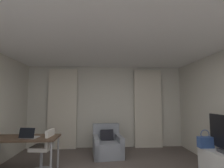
{
  "coord_description": "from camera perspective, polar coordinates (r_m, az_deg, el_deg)",
  "views": [
    {
      "loc": [
        -0.14,
        -2.6,
        1.51
      ],
      "look_at": [
        0.1,
        1.38,
        1.89
      ],
      "focal_mm": 27.23,
      "sensor_mm": 36.0,
      "label": 1
    }
  ],
  "objects": [
    {
      "name": "curtain_left_panel",
      "position": [
        5.64,
        -16.3,
        -7.82
      ],
      "size": [
        0.9,
        0.06,
        2.5
      ],
      "color": "beige",
      "rests_on": "ground"
    },
    {
      "name": "ceiling",
      "position": [
        2.83,
        -0.34,
        17.89
      ],
      "size": [
        5.12,
        6.12,
        0.06
      ],
      "primitive_type": "cube",
      "color": "white",
      "rests_on": "wall_left"
    },
    {
      "name": "desk_chair",
      "position": [
        4.14,
        -22.04,
        -20.68
      ],
      "size": [
        0.48,
        0.48,
        0.88
      ],
      "color": "gray",
      "rests_on": "ground"
    },
    {
      "name": "curtain_right_panel",
      "position": [
        5.71,
        12.01,
        -7.89
      ],
      "size": [
        0.9,
        0.06,
        2.5
      ],
      "color": "beige",
      "rests_on": "ground"
    },
    {
      "name": "laptop",
      "position": [
        4.0,
        -26.13,
        -15.37
      ],
      "size": [
        0.36,
        0.3,
        0.22
      ],
      "color": "#ADADB2",
      "rests_on": "desk"
    },
    {
      "name": "handbag_primary",
      "position": [
        4.22,
        28.86,
        -16.61
      ],
      "size": [
        0.3,
        0.14,
        0.37
      ],
      "color": "#335193",
      "rests_on": "tv_console"
    },
    {
      "name": "desk",
      "position": [
        4.18,
        -27.44,
        -16.36
      ],
      "size": [
        1.39,
        0.65,
        0.73
      ],
      "color": "#4C3828",
      "rests_on": "ground"
    },
    {
      "name": "wall_window",
      "position": [
        5.63,
        -2.09,
        -7.53
      ],
      "size": [
        5.12,
        0.06,
        2.6
      ],
      "color": "beige",
      "rests_on": "ground"
    },
    {
      "name": "armchair",
      "position": [
        4.94,
        -1.56,
        -19.92
      ],
      "size": [
        0.85,
        0.9,
        0.82
      ],
      "color": "gray",
      "rests_on": "ground"
    }
  ]
}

